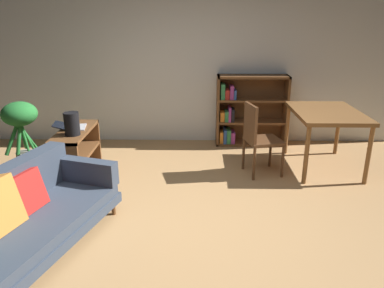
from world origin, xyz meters
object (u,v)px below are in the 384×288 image
Objects in this scene: dining_table at (327,117)px; bookshelf at (246,111)px; open_laptop at (71,127)px; dining_chair_near at (258,136)px; desk_speaker at (72,124)px; fabric_couch at (17,218)px; media_console at (77,153)px; potted_floor_plant at (21,123)px.

bookshelf is at bearing 132.92° from dining_table.
dining_chair_near reaches higher than open_laptop.
bookshelf is at bearing 27.93° from open_laptop.
desk_speaker is at bearing -170.44° from dining_table.
open_laptop is (-0.07, 1.79, 0.29)m from fabric_couch.
dining_table is at bearing 14.47° from dining_chair_near.
media_console is 2.71m from bookshelf.
fabric_couch is 2.15× the size of potted_floor_plant.
media_console is at bearing 103.98° from desk_speaker.
fabric_couch is 2.96m from dining_chair_near.
media_console is 2.36m from dining_chair_near.
fabric_couch is at bearing -91.33° from desk_speaker.
fabric_couch is 3.87m from dining_table.
dining_table is 1.06× the size of bookshelf.
potted_floor_plant is at bearing -160.06° from bookshelf.
desk_speaker is at bearing -145.91° from bookshelf.
media_console is at bearing -15.82° from potted_floor_plant.
bookshelf is at bearing 30.01° from media_console.
dining_table reaches higher than media_console.
bookshelf reaches higher than dining_chair_near.
desk_speaker reaches higher than media_console.
bookshelf reaches higher than open_laptop.
dining_table reaches higher than open_laptop.
dining_table is 1.25× the size of dining_chair_near.
bookshelf is (3.12, 1.13, -0.11)m from potted_floor_plant.
desk_speaker is 2.78m from bookshelf.
open_laptop is 3.35m from dining_table.
potted_floor_plant is 0.84× the size of bookshelf.
potted_floor_plant reaches higher than media_console.
potted_floor_plant is at bearing 112.32° from fabric_couch.
potted_floor_plant is (-0.83, 0.42, -0.12)m from desk_speaker.
fabric_couch is 2.11m from potted_floor_plant.
bookshelf is (2.40, 1.27, -0.10)m from open_laptop.
media_console is 0.85× the size of dining_table.
fabric_couch is 1.57m from desk_speaker.
potted_floor_plant reaches higher than dining_table.
fabric_couch is 1.71m from media_console.
desk_speaker is 3.27m from dining_table.
potted_floor_plant is 3.13m from dining_chair_near.
dining_chair_near is at bearing 2.56° from media_console.
desk_speaker reaches higher than fabric_couch.
media_console is 0.50m from desk_speaker.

